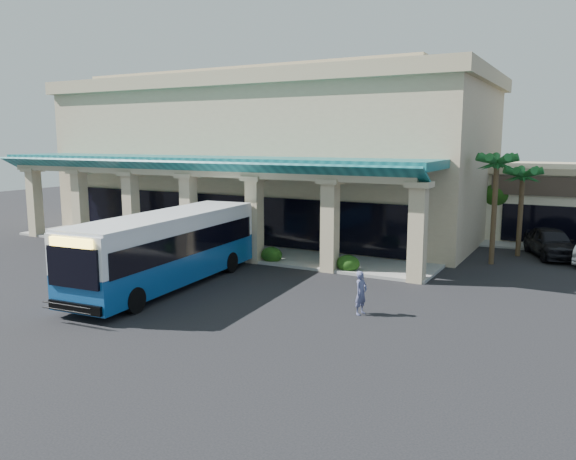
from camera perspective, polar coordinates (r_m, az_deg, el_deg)
The scene contains 10 objects.
ground at distance 25.16m, azimuth -3.86°, elevation -6.24°, with size 110.00×110.00×0.00m, color black.
main_building at distance 42.10m, azimuth -1.44°, elevation 7.79°, with size 30.80×14.80×11.35m, color tan, non-canonical shape.
arcade at distance 34.64m, azimuth -9.06°, elevation 2.71°, with size 30.00×6.20×5.70m, color #0F545A, non-canonical shape.
palm_0 at distance 31.95m, azimuth 20.25°, elevation 2.53°, with size 2.40×2.40×6.60m, color #165421, non-canonical shape.
palm_1 at distance 34.83m, azimuth 22.57°, elevation 2.24°, with size 2.40×2.40×5.80m, color #165421, non-canonical shape.
palm_2 at distance 44.75m, azimuth -24.23°, elevation 3.77°, with size 2.40×2.40×6.20m, color #165421, non-canonical shape.
broadleaf_tree at distance 40.06m, azimuth 20.47°, elevation 2.46°, with size 2.60×2.60×4.81m, color #183D0D, non-canonical shape.
transit_bus at distance 26.21m, azimuth -12.11°, elevation -2.03°, with size 2.80×12.02×3.36m, color #144D92, non-canonical shape.
pedestrian at distance 21.88m, azimuth 7.43°, elevation -6.35°, with size 0.62×0.41×1.70m, color #51557C.
car_silver at distance 35.56m, azimuth 25.15°, elevation -1.14°, with size 2.01×4.99×1.70m, color black.
Camera 1 is at (13.06, -20.44, 6.66)m, focal length 35.00 mm.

